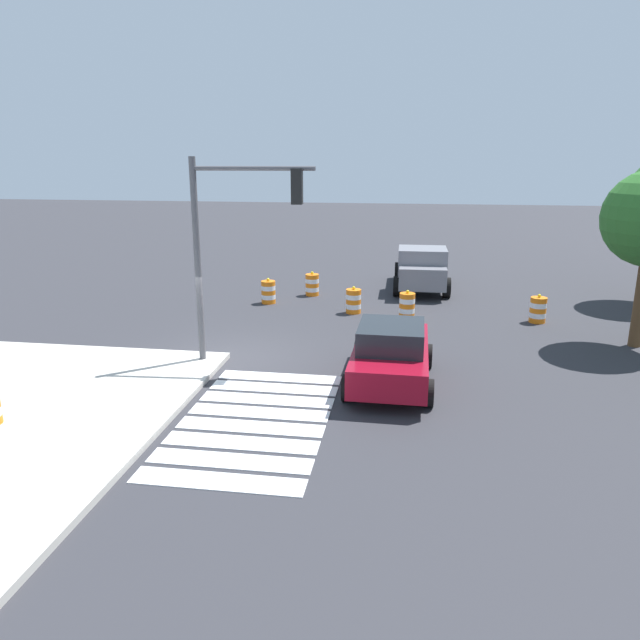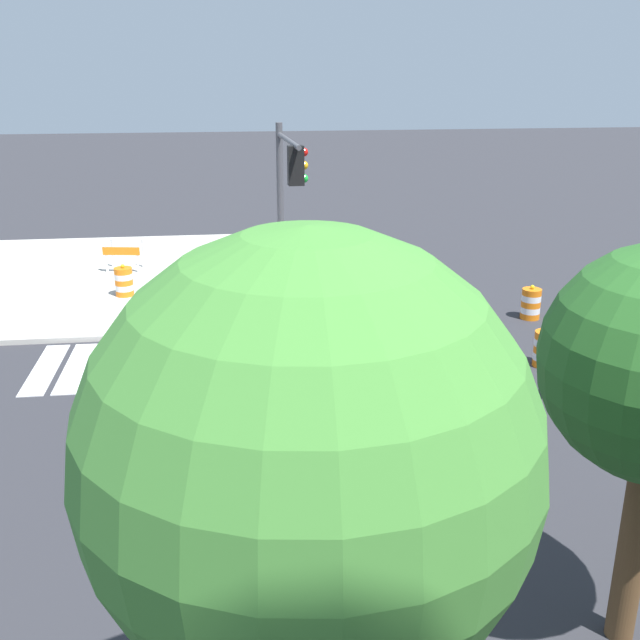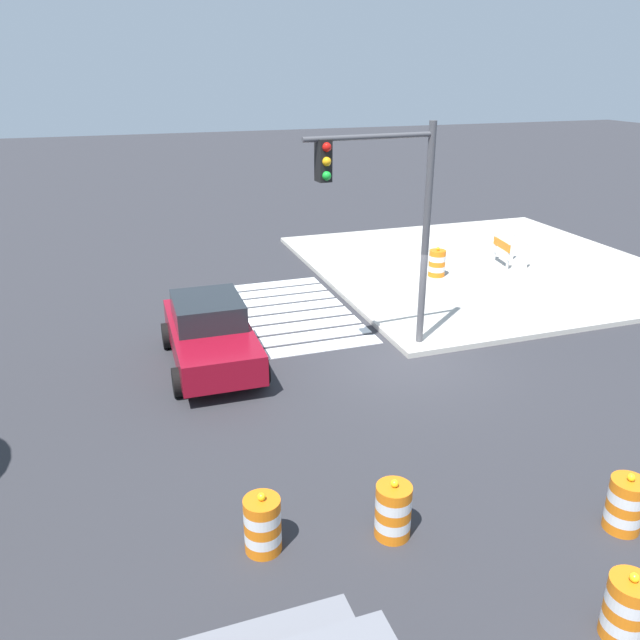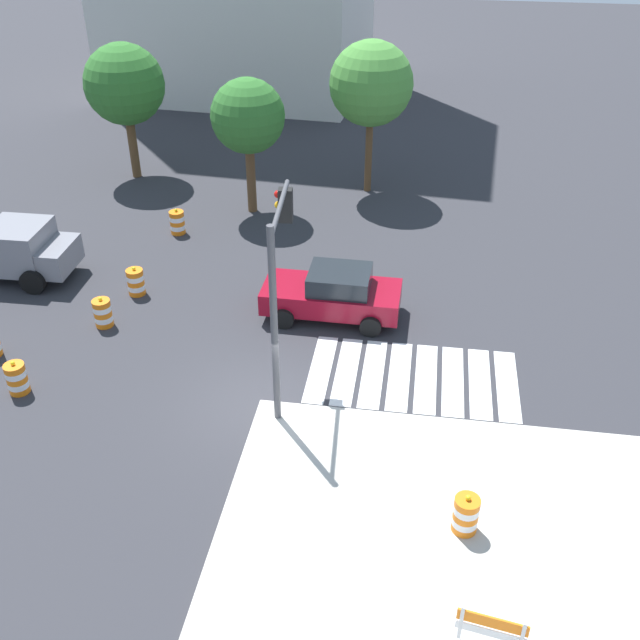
{
  "view_description": "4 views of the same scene",
  "coord_description": "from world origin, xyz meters",
  "px_view_note": "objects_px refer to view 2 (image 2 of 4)",
  "views": [
    {
      "loc": [
        15.72,
        5.04,
        5.63
      ],
      "look_at": [
        -0.09,
        2.64,
        1.22
      ],
      "focal_mm": 33.26,
      "sensor_mm": 36.0,
      "label": 1
    },
    {
      "loc": [
        1.97,
        19.52,
        7.27
      ],
      "look_at": [
        -0.22,
        1.5,
        0.89
      ],
      "focal_mm": 42.22,
      "sensor_mm": 36.0,
      "label": 2
    },
    {
      "loc": [
        -12.65,
        6.62,
        6.78
      ],
      "look_at": [
        0.9,
        2.02,
        0.97
      ],
      "focal_mm": 35.1,
      "sensor_mm": 36.0,
      "label": 3
    },
    {
      "loc": [
        3.89,
        -15.14,
        12.88
      ],
      "look_at": [
        1.37,
        1.68,
        1.75
      ],
      "focal_mm": 41.84,
      "sensor_mm": 36.0,
      "label": 4
    }
  ],
  "objects_px": {
    "traffic_barrel_near_corner": "(545,349)",
    "traffic_light_pole": "(287,197)",
    "sports_car": "(265,375)",
    "construction_barricade": "(123,255)",
    "street_tree_streetside_near": "(309,458)",
    "traffic_barrel_on_sidewalk": "(124,282)",
    "traffic_barrel_far_curb": "(566,382)",
    "traffic_barrel_crosswalk_end": "(608,318)",
    "traffic_barrel_median_near": "(531,304)"
  },
  "relations": [
    {
      "from": "traffic_barrel_crosswalk_end",
      "to": "traffic_barrel_median_near",
      "type": "relative_size",
      "value": 1.0
    },
    {
      "from": "construction_barricade",
      "to": "traffic_barrel_far_curb",
      "type": "bearing_deg",
      "value": 133.4
    },
    {
      "from": "traffic_barrel_near_corner",
      "to": "traffic_light_pole",
      "type": "relative_size",
      "value": 0.19
    },
    {
      "from": "construction_barricade",
      "to": "sports_car",
      "type": "bearing_deg",
      "value": 111.19
    },
    {
      "from": "sports_car",
      "to": "traffic_barrel_near_corner",
      "type": "relative_size",
      "value": 4.24
    },
    {
      "from": "traffic_barrel_on_sidewalk",
      "to": "traffic_barrel_near_corner",
      "type": "bearing_deg",
      "value": 148.5
    },
    {
      "from": "traffic_barrel_far_curb",
      "to": "street_tree_streetside_near",
      "type": "distance_m",
      "value": 12.54
    },
    {
      "from": "traffic_barrel_median_near",
      "to": "traffic_barrel_on_sidewalk",
      "type": "distance_m",
      "value": 12.44
    },
    {
      "from": "traffic_barrel_near_corner",
      "to": "construction_barricade",
      "type": "bearing_deg",
      "value": -40.44
    },
    {
      "from": "traffic_barrel_on_sidewalk",
      "to": "street_tree_streetside_near",
      "type": "bearing_deg",
      "value": 101.86
    },
    {
      "from": "sports_car",
      "to": "traffic_light_pole",
      "type": "bearing_deg",
      "value": -101.41
    },
    {
      "from": "sports_car",
      "to": "traffic_barrel_near_corner",
      "type": "xyz_separation_m",
      "value": [
        -6.98,
        -1.63,
        -0.36
      ]
    },
    {
      "from": "traffic_barrel_crosswalk_end",
      "to": "traffic_barrel_median_near",
      "type": "xyz_separation_m",
      "value": [
        1.62,
        -1.5,
        0.0
      ]
    },
    {
      "from": "traffic_barrel_near_corner",
      "to": "traffic_light_pole",
      "type": "bearing_deg",
      "value": -22.29
    },
    {
      "from": "street_tree_streetside_near",
      "to": "traffic_light_pole",
      "type": "bearing_deg",
      "value": -93.88
    },
    {
      "from": "traffic_barrel_far_curb",
      "to": "construction_barricade",
      "type": "height_order",
      "value": "construction_barricade"
    },
    {
      "from": "traffic_barrel_on_sidewalk",
      "to": "construction_barricade",
      "type": "xyz_separation_m",
      "value": [
        0.39,
        -2.96,
        0.12
      ]
    },
    {
      "from": "sports_car",
      "to": "traffic_barrel_median_near",
      "type": "relative_size",
      "value": 4.24
    },
    {
      "from": "traffic_barrel_far_curb",
      "to": "traffic_light_pole",
      "type": "relative_size",
      "value": 0.19
    },
    {
      "from": "sports_car",
      "to": "construction_barricade",
      "type": "height_order",
      "value": "sports_car"
    },
    {
      "from": "construction_barricade",
      "to": "street_tree_streetside_near",
      "type": "distance_m",
      "value": 22.15
    },
    {
      "from": "sports_car",
      "to": "traffic_barrel_crosswalk_end",
      "type": "xyz_separation_m",
      "value": [
        -9.63,
        -3.62,
        -0.36
      ]
    },
    {
      "from": "traffic_barrel_near_corner",
      "to": "traffic_barrel_on_sidewalk",
      "type": "bearing_deg",
      "value": -31.5
    },
    {
      "from": "traffic_barrel_median_near",
      "to": "street_tree_streetside_near",
      "type": "bearing_deg",
      "value": 61.83
    },
    {
      "from": "sports_car",
      "to": "traffic_barrel_on_sidewalk",
      "type": "bearing_deg",
      "value": -64.41
    },
    {
      "from": "traffic_barrel_near_corner",
      "to": "traffic_barrel_crosswalk_end",
      "type": "relative_size",
      "value": 1.0
    },
    {
      "from": "sports_car",
      "to": "construction_barricade",
      "type": "bearing_deg",
      "value": -68.81
    },
    {
      "from": "traffic_barrel_crosswalk_end",
      "to": "traffic_barrel_far_curb",
      "type": "xyz_separation_m",
      "value": [
        2.99,
        3.97,
        0.0
      ]
    },
    {
      "from": "traffic_barrel_far_curb",
      "to": "traffic_barrel_on_sidewalk",
      "type": "height_order",
      "value": "traffic_barrel_on_sidewalk"
    },
    {
      "from": "traffic_barrel_near_corner",
      "to": "street_tree_streetside_near",
      "type": "xyz_separation_m",
      "value": [
        7.11,
        11.71,
        4.08
      ]
    },
    {
      "from": "traffic_light_pole",
      "to": "street_tree_streetside_near",
      "type": "bearing_deg",
      "value": 86.12
    },
    {
      "from": "traffic_barrel_crosswalk_end",
      "to": "traffic_barrel_median_near",
      "type": "height_order",
      "value": "same"
    },
    {
      "from": "traffic_barrel_crosswalk_end",
      "to": "traffic_barrel_on_sidewalk",
      "type": "relative_size",
      "value": 1.0
    },
    {
      "from": "traffic_barrel_near_corner",
      "to": "traffic_barrel_on_sidewalk",
      "type": "xyz_separation_m",
      "value": [
        10.98,
        -6.73,
        0.15
      ]
    },
    {
      "from": "traffic_barrel_median_near",
      "to": "sports_car",
      "type": "bearing_deg",
      "value": 32.58
    },
    {
      "from": "traffic_light_pole",
      "to": "traffic_barrel_near_corner",
      "type": "bearing_deg",
      "value": 157.71
    },
    {
      "from": "traffic_barrel_on_sidewalk",
      "to": "traffic_light_pole",
      "type": "relative_size",
      "value": 0.19
    },
    {
      "from": "traffic_barrel_near_corner",
      "to": "traffic_barrel_far_curb",
      "type": "relative_size",
      "value": 1.0
    },
    {
      "from": "traffic_barrel_far_curb",
      "to": "traffic_barrel_crosswalk_end",
      "type": "bearing_deg",
      "value": -126.96
    },
    {
      "from": "sports_car",
      "to": "traffic_barrel_far_curb",
      "type": "bearing_deg",
      "value": 176.97
    },
    {
      "from": "traffic_barrel_on_sidewalk",
      "to": "sports_car",
      "type": "bearing_deg",
      "value": 115.59
    },
    {
      "from": "sports_car",
      "to": "traffic_light_pole",
      "type": "xyz_separation_m",
      "value": [
        -0.84,
        -4.14,
        3.1
      ]
    },
    {
      "from": "traffic_barrel_median_near",
      "to": "traffic_barrel_near_corner",
      "type": "bearing_deg",
      "value": 73.59
    },
    {
      "from": "traffic_barrel_crosswalk_end",
      "to": "construction_barricade",
      "type": "height_order",
      "value": "construction_barricade"
    },
    {
      "from": "traffic_barrel_near_corner",
      "to": "traffic_barrel_on_sidewalk",
      "type": "distance_m",
      "value": 12.88
    },
    {
      "from": "traffic_light_pole",
      "to": "street_tree_streetside_near",
      "type": "xyz_separation_m",
      "value": [
        0.96,
        14.23,
        0.62
      ]
    },
    {
      "from": "traffic_barrel_on_sidewalk",
      "to": "street_tree_streetside_near",
      "type": "height_order",
      "value": "street_tree_streetside_near"
    },
    {
      "from": "traffic_barrel_far_curb",
      "to": "construction_barricade",
      "type": "distance_m",
      "value": 16.06
    },
    {
      "from": "traffic_barrel_on_sidewalk",
      "to": "traffic_barrel_median_near",
      "type": "bearing_deg",
      "value": 164.92
    },
    {
      "from": "traffic_barrel_crosswalk_end",
      "to": "street_tree_streetside_near",
      "type": "relative_size",
      "value": 0.16
    }
  ]
}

